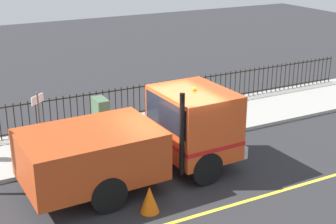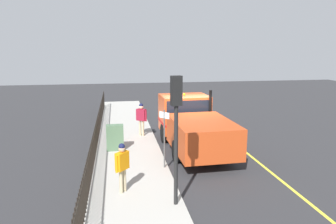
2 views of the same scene
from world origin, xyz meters
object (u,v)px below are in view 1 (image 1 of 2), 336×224
object	(u,v)px
traffic_cone	(150,199)
worker_standing	(177,104)
work_truck	(149,136)
street_sign	(39,122)
utility_cabinet	(101,115)

from	to	relation	value
traffic_cone	worker_standing	bearing A→B (deg)	-37.00
work_truck	street_sign	size ratio (longest dim) A/B	2.66
street_sign	utility_cabinet	bearing A→B (deg)	-52.53
utility_cabinet	street_sign	world-z (taller)	street_sign
utility_cabinet	traffic_cone	distance (m)	5.37
work_truck	traffic_cone	size ratio (longest dim) A/B	8.85
utility_cabinet	street_sign	xyz separation A→B (m)	(-1.92, 2.51, 0.86)
worker_standing	utility_cabinet	xyz separation A→B (m)	(1.41, 2.21, -0.49)
utility_cabinet	work_truck	bearing A→B (deg)	-178.85
traffic_cone	street_sign	bearing A→B (deg)	27.81
work_truck	worker_standing	distance (m)	3.10
work_truck	street_sign	xyz separation A→B (m)	(1.72, 2.58, 0.28)
traffic_cone	utility_cabinet	bearing A→B (deg)	-7.77
work_truck	street_sign	bearing A→B (deg)	-125.46
utility_cabinet	traffic_cone	bearing A→B (deg)	172.23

